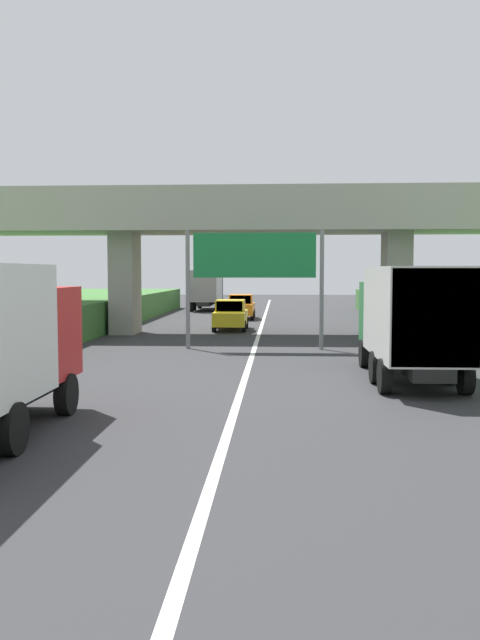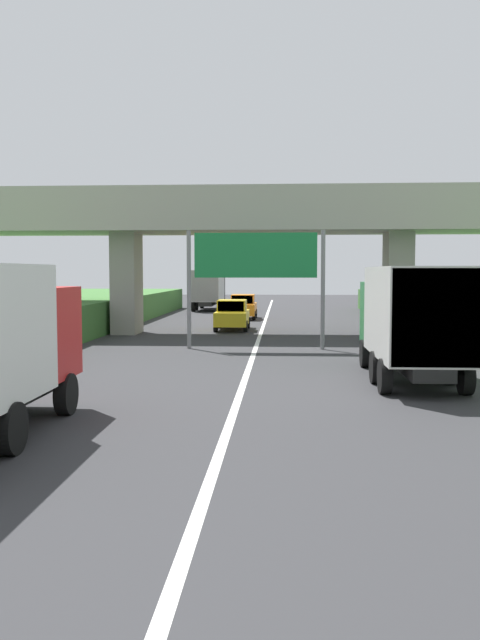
% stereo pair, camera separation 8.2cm
% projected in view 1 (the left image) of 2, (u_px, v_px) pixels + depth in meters
% --- Properties ---
extents(lane_centre_stripe, '(0.20, 101.57, 0.01)m').
position_uv_depth(lane_centre_stripe, '(253.00, 351.00, 27.65)').
color(lane_centre_stripe, white).
rests_on(lane_centre_stripe, ground).
extents(overpass_bridge, '(40.00, 4.80, 7.55)m').
position_uv_depth(overpass_bridge, '(259.00, 226.00, 34.91)').
color(overpass_bridge, '#9E998E').
rests_on(overpass_bridge, ground).
extents(overhead_highway_sign, '(5.88, 0.18, 5.05)m').
position_uv_depth(overhead_highway_sign, '(254.00, 262.00, 28.31)').
color(overhead_highway_sign, slate).
rests_on(overhead_highway_sign, ground).
extents(truck_green, '(2.44, 7.30, 3.44)m').
position_uv_depth(truck_green, '(409.00, 317.00, 20.11)').
color(truck_green, black).
rests_on(truck_green, ground).
extents(truck_black, '(2.44, 7.30, 3.44)m').
position_uv_depth(truck_black, '(207.00, 288.00, 57.50)').
color(truck_black, black).
rests_on(truck_black, ground).
extents(car_orange, '(1.86, 4.10, 1.72)m').
position_uv_depth(car_orange, '(241.00, 307.00, 46.69)').
color(car_orange, orange).
rests_on(car_orange, ground).
extents(car_yellow, '(1.86, 4.10, 1.72)m').
position_uv_depth(car_yellow, '(231.00, 315.00, 37.72)').
color(car_yellow, gold).
rests_on(car_yellow, ground).
extents(construction_barrel_3, '(0.57, 0.57, 0.90)m').
position_uv_depth(construction_barrel_3, '(8.00, 371.00, 19.12)').
color(construction_barrel_3, orange).
rests_on(construction_barrel_3, ground).
extents(construction_barrel_4, '(0.57, 0.57, 0.90)m').
position_uv_depth(construction_barrel_4, '(67.00, 352.00, 23.67)').
color(construction_barrel_4, orange).
rests_on(construction_barrel_4, ground).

